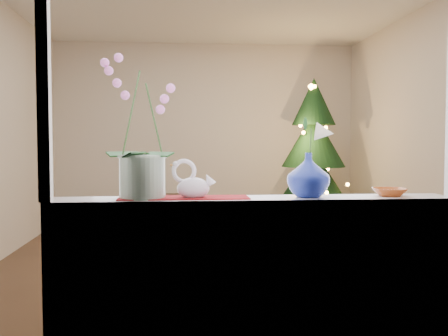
{
  "coord_description": "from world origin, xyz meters",
  "views": [
    {
      "loc": [
        -0.4,
        -5.06,
        1.22
      ],
      "look_at": [
        -0.08,
        -1.4,
        1.03
      ],
      "focal_mm": 40.0,
      "sensor_mm": 36.0,
      "label": 1
    }
  ],
  "objects_px": {
    "orchid_pot": "(142,126)",
    "swan": "(193,180)",
    "amber_dish": "(389,193)",
    "side_table": "(158,215)",
    "blue_vase": "(308,172)",
    "paperweight": "(310,192)",
    "xmas_tree": "(313,155)"
  },
  "relations": [
    {
      "from": "paperweight",
      "to": "blue_vase",
      "type": "bearing_deg",
      "value": 87.4
    },
    {
      "from": "orchid_pot",
      "to": "blue_vase",
      "type": "distance_m",
      "value": 0.94
    },
    {
      "from": "swan",
      "to": "xmas_tree",
      "type": "xyz_separation_m",
      "value": [
        1.76,
        4.04,
        0.03
      ]
    },
    {
      "from": "paperweight",
      "to": "swan",
      "type": "bearing_deg",
      "value": 176.63
    },
    {
      "from": "swan",
      "to": "side_table",
      "type": "bearing_deg",
      "value": 86.52
    },
    {
      "from": "paperweight",
      "to": "side_table",
      "type": "height_order",
      "value": "paperweight"
    },
    {
      "from": "paperweight",
      "to": "side_table",
      "type": "xyz_separation_m",
      "value": [
        -1.0,
        3.96,
        -0.69
      ]
    },
    {
      "from": "xmas_tree",
      "to": "side_table",
      "type": "xyz_separation_m",
      "value": [
        -2.13,
        -0.12,
        -0.79
      ]
    },
    {
      "from": "orchid_pot",
      "to": "swan",
      "type": "height_order",
      "value": "orchid_pot"
    },
    {
      "from": "paperweight",
      "to": "amber_dish",
      "type": "relative_size",
      "value": 0.39
    },
    {
      "from": "orchid_pot",
      "to": "amber_dish",
      "type": "bearing_deg",
      "value": -0.62
    },
    {
      "from": "orchid_pot",
      "to": "xmas_tree",
      "type": "bearing_deg",
      "value": 63.11
    },
    {
      "from": "blue_vase",
      "to": "xmas_tree",
      "type": "height_order",
      "value": "xmas_tree"
    },
    {
      "from": "paperweight",
      "to": "side_table",
      "type": "distance_m",
      "value": 4.14
    },
    {
      "from": "xmas_tree",
      "to": "paperweight",
      "type": "bearing_deg",
      "value": -105.5
    },
    {
      "from": "xmas_tree",
      "to": "blue_vase",
      "type": "bearing_deg",
      "value": -105.64
    },
    {
      "from": "amber_dish",
      "to": "xmas_tree",
      "type": "relative_size",
      "value": 0.08
    },
    {
      "from": "orchid_pot",
      "to": "swan",
      "type": "relative_size",
      "value": 3.29
    },
    {
      "from": "orchid_pot",
      "to": "swan",
      "type": "xyz_separation_m",
      "value": [
        0.27,
        -0.03,
        -0.29
      ]
    },
    {
      "from": "blue_vase",
      "to": "paperweight",
      "type": "distance_m",
      "value": 0.12
    },
    {
      "from": "amber_dish",
      "to": "side_table",
      "type": "bearing_deg",
      "value": 110.49
    },
    {
      "from": "swan",
      "to": "side_table",
      "type": "distance_m",
      "value": 4.01
    },
    {
      "from": "orchid_pot",
      "to": "xmas_tree",
      "type": "height_order",
      "value": "xmas_tree"
    },
    {
      "from": "orchid_pot",
      "to": "blue_vase",
      "type": "bearing_deg",
      "value": -1.0
    },
    {
      "from": "xmas_tree",
      "to": "side_table",
      "type": "relative_size",
      "value": 3.0
    },
    {
      "from": "paperweight",
      "to": "side_table",
      "type": "bearing_deg",
      "value": 104.11
    },
    {
      "from": "blue_vase",
      "to": "amber_dish",
      "type": "relative_size",
      "value": 1.76
    },
    {
      "from": "blue_vase",
      "to": "amber_dish",
      "type": "height_order",
      "value": "blue_vase"
    },
    {
      "from": "swan",
      "to": "blue_vase",
      "type": "bearing_deg",
      "value": -7.9
    },
    {
      "from": "blue_vase",
      "to": "xmas_tree",
      "type": "distance_m",
      "value": 4.19
    },
    {
      "from": "amber_dish",
      "to": "swan",
      "type": "bearing_deg",
      "value": -179.44
    },
    {
      "from": "paperweight",
      "to": "amber_dish",
      "type": "bearing_deg",
      "value": 5.86
    }
  ]
}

